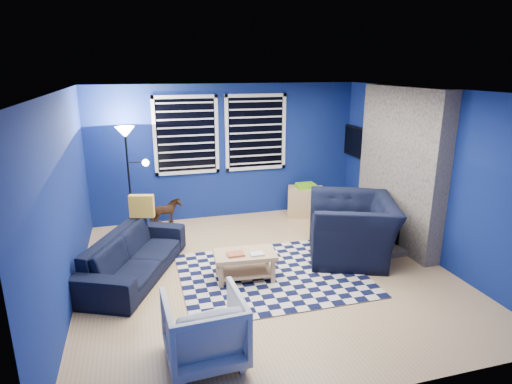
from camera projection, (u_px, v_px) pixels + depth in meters
floor at (266, 272)px, 6.04m from camera, size 5.00×5.00×0.00m
ceiling at (267, 90)px, 5.34m from camera, size 5.00×5.00×0.00m
wall_back at (227, 152)px, 8.00m from camera, size 5.00×0.00×5.00m
wall_left at (64, 202)px, 5.04m from camera, size 0.00×5.00×5.00m
wall_right at (427, 174)px, 6.34m from camera, size 0.00×5.00×5.00m
fireplace at (399, 171)px, 6.78m from camera, size 0.65×2.00×2.50m
window_left at (186, 135)px, 7.67m from camera, size 1.17×0.06×1.42m
window_right at (256, 133)px, 8.01m from camera, size 1.17×0.06×1.42m
tv at (358, 142)px, 8.13m from camera, size 0.07×1.00×0.58m
rug at (272, 275)px, 5.94m from camera, size 2.50×2.00×0.02m
sofa at (134, 256)px, 5.86m from camera, size 2.18×1.57×0.59m
armchair_big at (352, 228)px, 6.43m from camera, size 1.73×1.63×0.90m
armchair_bent at (204, 329)px, 4.14m from camera, size 0.78×0.80×0.70m
rocking_horse at (166, 212)px, 7.56m from camera, size 0.46×0.61×0.47m
coffee_table at (245, 260)px, 5.75m from camera, size 0.86×0.54×0.41m
cabinet at (305, 201)px, 8.25m from camera, size 0.78×0.65×0.64m
floor_lamp at (128, 147)px, 7.08m from camera, size 0.50×0.31×1.84m
throw_pillow at (142, 206)px, 6.44m from camera, size 0.38×0.20×0.35m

